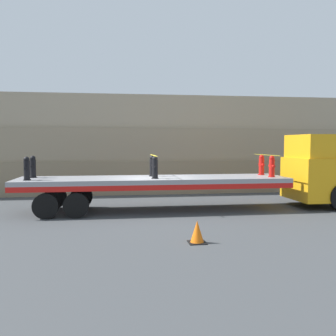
{
  "coord_description": "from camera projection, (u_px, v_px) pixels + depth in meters",
  "views": [
    {
      "loc": [
        -1.58,
        -15.08,
        2.72
      ],
      "look_at": [
        0.59,
        0.0,
        1.74
      ],
      "focal_mm": 40.0,
      "sensor_mm": 36.0,
      "label": 1
    }
  ],
  "objects": [
    {
      "name": "ground_plane",
      "position": [
        154.0,
        210.0,
        15.29
      ],
      "size": [
        120.0,
        120.0,
        0.0
      ],
      "primitive_type": "plane",
      "color": "#3F4244"
    },
    {
      "name": "rock_cliff",
      "position": [
        142.0,
        145.0,
        21.4
      ],
      "size": [
        60.0,
        3.3,
        5.36
      ],
      "color": "#84755B",
      "rests_on": "ground_plane"
    },
    {
      "name": "truck_cab",
      "position": [
        319.0,
        171.0,
        16.22
      ],
      "size": [
        2.27,
        2.68,
        3.11
      ],
      "color": "orange",
      "rests_on": "ground_plane"
    },
    {
      "name": "flatbed_trailer",
      "position": [
        139.0,
        183.0,
        15.14
      ],
      "size": [
        10.84,
        2.57,
        1.36
      ],
      "color": "gray",
      "rests_on": "ground_plane"
    },
    {
      "name": "fire_hydrant_black_near_0",
      "position": [
        27.0,
        169.0,
        13.96
      ],
      "size": [
        0.28,
        0.49,
        0.89
      ],
      "color": "black",
      "rests_on": "flatbed_trailer"
    },
    {
      "name": "fire_hydrant_black_far_0",
      "position": [
        33.0,
        167.0,
        15.03
      ],
      "size": [
        0.28,
        0.49,
        0.89
      ],
      "color": "black",
      "rests_on": "flatbed_trailer"
    },
    {
      "name": "fire_hydrant_black_near_1",
      "position": [
        155.0,
        168.0,
        14.64
      ],
      "size": [
        0.28,
        0.49,
        0.89
      ],
      "color": "black",
      "rests_on": "flatbed_trailer"
    },
    {
      "name": "fire_hydrant_black_far_1",
      "position": [
        152.0,
        166.0,
        15.71
      ],
      "size": [
        0.28,
        0.49,
        0.89
      ],
      "color": "black",
      "rests_on": "flatbed_trailer"
    },
    {
      "name": "fire_hydrant_red_near_2",
      "position": [
        272.0,
        167.0,
        15.33
      ],
      "size": [
        0.28,
        0.49,
        0.89
      ],
      "color": "red",
      "rests_on": "flatbed_trailer"
    },
    {
      "name": "fire_hydrant_red_far_2",
      "position": [
        262.0,
        165.0,
        16.4
      ],
      "size": [
        0.28,
        0.49,
        0.89
      ],
      "color": "red",
      "rests_on": "flatbed_trailer"
    },
    {
      "name": "cargo_strap_rear",
      "position": [
        154.0,
        155.0,
        15.15
      ],
      "size": [
        0.05,
        2.67,
        0.01
      ],
      "color": "yellow",
      "rests_on": "fire_hydrant_black_near_1"
    },
    {
      "name": "cargo_strap_middle",
      "position": [
        267.0,
        155.0,
        15.83
      ],
      "size": [
        0.05,
        2.67,
        0.01
      ],
      "color": "yellow",
      "rests_on": "fire_hydrant_red_near_2"
    },
    {
      "name": "traffic_cone",
      "position": [
        197.0,
        232.0,
        10.25
      ],
      "size": [
        0.48,
        0.48,
        0.62
      ],
      "color": "black",
      "rests_on": "ground_plane"
    }
  ]
}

